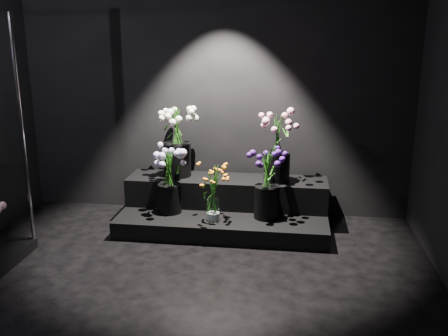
# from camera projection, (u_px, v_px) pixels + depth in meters

# --- Properties ---
(floor) EXTENTS (4.00, 4.00, 0.00)m
(floor) POSITION_uv_depth(u_px,v_px,m) (171.00, 307.00, 3.52)
(floor) COLOR black
(floor) RESTS_ON ground
(wall_back) EXTENTS (4.00, 0.00, 4.00)m
(wall_back) POSITION_uv_depth(u_px,v_px,m) (215.00, 80.00, 5.05)
(wall_back) COLOR black
(wall_back) RESTS_ON floor
(display_riser) EXTENTS (2.01, 0.89, 0.45)m
(display_riser) POSITION_uv_depth(u_px,v_px,m) (225.00, 207.00, 4.97)
(display_riser) COLOR black
(display_riser) RESTS_ON floor
(bouquet_orange_bells) EXTENTS (0.35, 0.35, 0.52)m
(bouquet_orange_bells) POSITION_uv_depth(u_px,v_px,m) (213.00, 193.00, 4.60)
(bouquet_orange_bells) COLOR white
(bouquet_orange_bells) RESTS_ON display_riser
(bouquet_lilac) EXTENTS (0.38, 0.38, 0.63)m
(bouquet_lilac) POSITION_uv_depth(u_px,v_px,m) (169.00, 176.00, 4.78)
(bouquet_lilac) COLOR black
(bouquet_lilac) RESTS_ON display_riser
(bouquet_purple) EXTENTS (0.35, 0.35, 0.65)m
(bouquet_purple) POSITION_uv_depth(u_px,v_px,m) (267.00, 182.00, 4.64)
(bouquet_purple) COLOR black
(bouquet_purple) RESTS_ON display_riser
(bouquet_cream_roses) EXTENTS (0.45, 0.45, 0.71)m
(bouquet_cream_roses) POSITION_uv_depth(u_px,v_px,m) (177.00, 136.00, 5.00)
(bouquet_cream_roses) COLOR black
(bouquet_cream_roses) RESTS_ON display_riser
(bouquet_pink_roses) EXTENTS (0.45, 0.45, 0.67)m
(bouquet_pink_roses) POSITION_uv_depth(u_px,v_px,m) (277.00, 144.00, 4.82)
(bouquet_pink_roses) COLOR black
(bouquet_pink_roses) RESTS_ON display_riser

